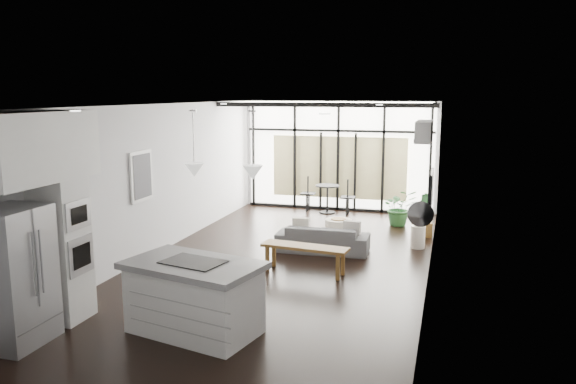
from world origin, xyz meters
The scene contains 27 objects.
floor centered at (0.00, 0.00, 0.00)m, with size 5.00×10.00×0.00m, color black.
ceiling centered at (0.00, 0.00, 2.80)m, with size 5.00×10.00×0.00m, color white.
wall_left centered at (-2.50, 0.00, 1.40)m, with size 0.02×10.00×2.80m, color silver.
wall_right centered at (2.50, 0.00, 1.40)m, with size 0.02×10.00×2.80m, color silver.
wall_back centered at (0.00, 5.00, 1.40)m, with size 5.00×0.02×2.80m, color silver.
wall_front centered at (0.00, -5.00, 1.40)m, with size 5.00×0.02×2.80m, color silver.
glazing centered at (0.00, 4.88, 1.40)m, with size 5.00×0.20×2.80m, color black.
skylight centered at (0.00, 4.00, 2.77)m, with size 4.70×1.90×0.06m, color white.
neighbour_building centered at (0.00, 4.95, 1.10)m, with size 3.50×0.02×1.60m, color beige.
island centered at (-0.25, -3.07, 0.46)m, with size 1.69×1.00×0.92m, color silver.
cooktop centered at (-0.25, -3.07, 0.93)m, with size 0.75×0.50×0.01m, color black.
fridge centered at (-2.16, -3.95, 0.84)m, with size 0.65×0.81×1.68m, color gray.
appliance_column centered at (-2.11, -3.15, 1.07)m, with size 0.56×0.58×2.15m, color silver.
upper_cabinets centered at (-2.12, -3.50, 2.35)m, with size 0.62×1.75×0.86m, color silver.
pendant_left centered at (-0.40, -2.65, 2.02)m, with size 0.26×0.26×0.18m, color white.
pendant_right centered at (0.40, -2.65, 2.02)m, with size 0.26×0.26×0.18m, color white.
sofa centered at (0.50, 0.98, 0.34)m, with size 1.75×0.51×0.68m, color #515154.
console_bench centered at (0.49, -0.37, 0.24)m, with size 1.48×0.37×0.48m, color brown.
pouf centered at (0.62, 1.89, 0.22)m, with size 0.55×0.55×0.44m, color beige.
crate centered at (2.25, 2.78, 0.15)m, with size 0.40×0.40×0.31m, color brown.
plant_tall centered at (1.70, 3.57, 0.33)m, with size 0.76×0.84×0.66m, color #295D2C.
plant_crate centered at (2.25, 2.78, 0.45)m, with size 0.35×0.64×0.28m, color #295D2C.
milk_can centered at (2.23, 1.75, 0.28)m, with size 0.28×0.28×0.55m, color beige.
bistro_set centered at (-0.17, 4.43, 0.33)m, with size 1.39×0.56×0.67m, color black.
tv centered at (2.46, 1.00, 1.30)m, with size 0.05×1.10×0.65m, color black.
ac_unit centered at (2.38, -0.80, 2.45)m, with size 0.22×0.90×0.30m, color white.
framed_art centered at (-2.47, -0.50, 1.55)m, with size 0.04×0.70×0.90m, color black.
Camera 1 is at (2.76, -9.19, 3.00)m, focal length 35.00 mm.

